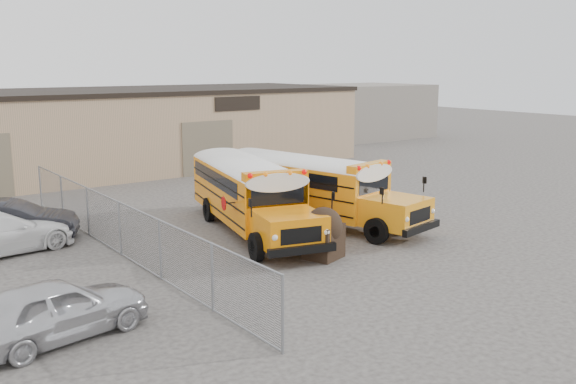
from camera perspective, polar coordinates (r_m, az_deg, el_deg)
ground at (r=22.13m, az=3.04°, el=-4.77°), size 120.00×120.00×0.00m
warehouse at (r=39.02m, az=-15.95°, el=5.38°), size 30.20×10.20×4.67m
chainlink_fence at (r=21.46m, az=-14.71°, el=-3.15°), size 0.07×18.07×1.81m
distant_building_right at (r=55.28m, az=6.59°, el=7.19°), size 10.00×8.00×4.40m
school_bus_left at (r=29.08m, az=-6.93°, el=2.20°), size 4.42×9.44×2.69m
school_bus_right at (r=28.91m, az=-6.03°, el=2.11°), size 3.91×9.26×2.64m
tarp_bundle at (r=20.52m, az=3.17°, el=-3.59°), size 1.38×1.31×1.67m
car_silver at (r=15.54m, az=-19.93°, el=-9.79°), size 4.40×2.35×1.42m
car_dark at (r=24.42m, az=-23.35°, el=-2.41°), size 4.62×3.23×1.44m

